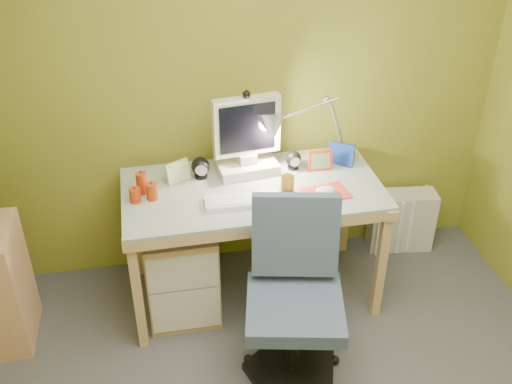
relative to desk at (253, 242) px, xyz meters
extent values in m
cube|color=olive|center=(-0.01, 0.42, 0.82)|extent=(3.20, 0.01, 2.40)
cube|color=white|center=(-0.08, -0.14, 0.39)|extent=(0.40, 0.13, 0.02)
cube|color=red|center=(0.38, -0.14, 0.39)|extent=(0.27, 0.20, 0.01)
ellipsoid|color=white|center=(0.38, -0.14, 0.40)|extent=(0.12, 0.08, 0.04)
cylinder|color=brown|center=(0.18, -0.08, 0.43)|extent=(0.08, 0.08, 0.09)
cube|color=red|center=(0.42, 0.12, 0.45)|extent=(0.14, 0.02, 0.12)
cube|color=navy|center=(0.56, 0.16, 0.45)|extent=(0.14, 0.11, 0.13)
cube|color=#ACCA8B|center=(-0.40, 0.14, 0.45)|extent=(0.13, 0.09, 0.12)
cube|color=silver|center=(1.07, 0.28, -0.17)|extent=(0.44, 0.22, 0.42)
camera|label=1|loc=(-0.50, -2.78, 2.14)|focal=42.00mm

